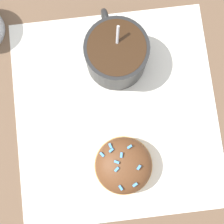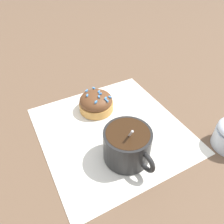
% 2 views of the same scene
% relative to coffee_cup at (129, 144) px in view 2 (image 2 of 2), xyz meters
% --- Properties ---
extents(ground_plane, '(3.00, 3.00, 0.00)m').
position_rel_coffee_cup_xyz_m(ground_plane, '(-0.08, -0.00, -0.04)').
color(ground_plane, brown).
extents(paper_napkin, '(0.36, 0.35, 0.00)m').
position_rel_coffee_cup_xyz_m(paper_napkin, '(-0.08, -0.00, -0.04)').
color(paper_napkin, white).
rests_on(paper_napkin, ground_plane).
extents(coffee_cup, '(0.12, 0.09, 0.09)m').
position_rel_coffee_cup_xyz_m(coffee_cup, '(0.00, 0.00, 0.00)').
color(coffee_cup, black).
rests_on(coffee_cup, paper_napkin).
extents(frosted_pastry, '(0.08, 0.08, 0.05)m').
position_rel_coffee_cup_xyz_m(frosted_pastry, '(-0.16, -0.01, -0.02)').
color(frosted_pastry, '#D19347').
rests_on(frosted_pastry, paper_napkin).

